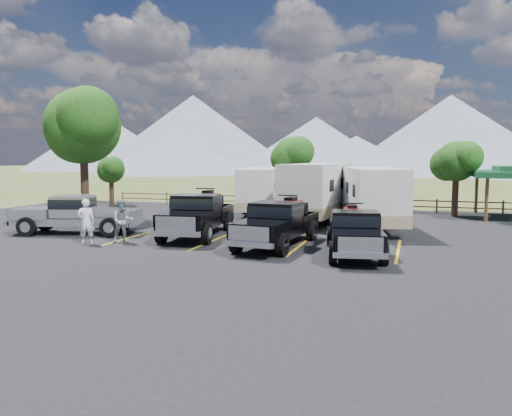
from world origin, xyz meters
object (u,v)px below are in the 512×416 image
(person_b, at_px, (122,221))
(trailer_left, at_px, (260,190))
(rig_right, at_px, (354,231))
(rig_left, at_px, (198,214))
(tree_big_nw, at_px, (82,126))
(trailer_center, at_px, (318,192))
(person_a, at_px, (86,222))
(trailer_right, at_px, (372,197))
(pickup_silver, at_px, (77,214))
(rig_center, at_px, (278,222))

(person_b, bearing_deg, trailer_left, 39.07)
(rig_right, bearing_deg, rig_left, 152.44)
(tree_big_nw, bearing_deg, trailer_center, 10.67)
(rig_left, xyz_separation_m, person_a, (-3.63, -3.56, -0.08))
(trailer_left, height_order, person_a, trailer_left)
(trailer_center, bearing_deg, tree_big_nw, -165.18)
(rig_right, xyz_separation_m, trailer_right, (0.08, 7.04, 0.75))
(rig_right, distance_m, pickup_silver, 13.58)
(pickup_silver, height_order, person_a, person_a)
(person_a, bearing_deg, tree_big_nw, -89.43)
(trailer_right, xyz_separation_m, person_a, (-11.30, -8.28, -0.68))
(rig_left, distance_m, rig_right, 7.94)
(trailer_center, distance_m, pickup_silver, 13.08)
(rig_center, bearing_deg, trailer_right, 66.07)
(trailer_right, bearing_deg, person_b, -157.35)
(trailer_center, xyz_separation_m, trailer_right, (3.19, -1.98, -0.09))
(rig_right, height_order, pickup_silver, rig_right)
(tree_big_nw, xyz_separation_m, trailer_right, (17.02, 0.62, -3.89))
(rig_right, relative_size, person_b, 3.09)
(trailer_left, bearing_deg, trailer_right, -42.80)
(person_a, bearing_deg, rig_center, 159.03)
(trailer_center, xyz_separation_m, person_b, (-6.81, -9.48, -0.80))
(trailer_left, distance_m, trailer_right, 8.76)
(tree_big_nw, xyz_separation_m, rig_left, (9.35, -4.09, -4.49))
(rig_center, distance_m, trailer_right, 7.02)
(tree_big_nw, distance_m, rig_right, 18.70)
(tree_big_nw, bearing_deg, rig_center, -21.94)
(rig_left, relative_size, trailer_right, 0.75)
(pickup_silver, distance_m, person_b, 3.95)
(rig_left, xyz_separation_m, trailer_left, (0.18, 9.26, 0.51))
(rig_center, distance_m, rig_right, 3.42)
(person_a, height_order, person_b, person_a)
(rig_center, bearing_deg, person_a, -159.89)
(tree_big_nw, distance_m, person_b, 10.85)
(trailer_center, relative_size, person_b, 5.06)
(trailer_center, height_order, trailer_right, trailer_center)
(person_a, xyz_separation_m, person_b, (1.30, 0.77, -0.03))
(trailer_center, bearing_deg, person_b, -121.55)
(rig_center, distance_m, person_b, 6.78)
(person_b, bearing_deg, rig_right, -36.47)
(pickup_silver, relative_size, person_a, 3.32)
(rig_right, bearing_deg, pickup_silver, 164.59)
(trailer_center, height_order, person_b, trailer_center)
(rig_left, height_order, trailer_right, trailer_right)
(person_a, bearing_deg, trailer_center, -164.52)
(rig_center, bearing_deg, person_b, -163.32)
(trailer_right, bearing_deg, pickup_silver, -170.84)
(tree_big_nw, xyz_separation_m, rig_center, (13.65, -5.50, -4.56))
(trailer_right, xyz_separation_m, person_b, (-10.00, -7.50, -0.71))
(trailer_center, bearing_deg, rig_left, -119.63)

